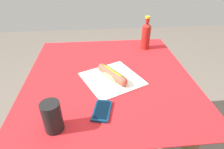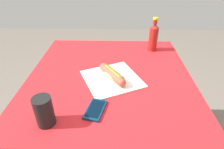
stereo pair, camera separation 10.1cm
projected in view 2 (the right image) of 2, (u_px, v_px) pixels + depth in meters
The scene contains 6 objects.
dining_table at pixel (110, 96), 1.15m from camera, with size 0.98×0.90×0.78m.
paper_wrapper at pixel (112, 79), 1.02m from camera, with size 0.28×0.28×0.01m, color silver.
hot_dog at pixel (112, 74), 1.01m from camera, with size 0.20×0.14×0.05m.
cell_phone at pixel (95, 109), 0.82m from camera, with size 0.14×0.10×0.01m.
soda_bottle at pixel (153, 37), 1.28m from camera, with size 0.06×0.06×0.23m.
drinking_cup at pixel (44, 111), 0.73m from camera, with size 0.07×0.07×0.13m, color black.
Camera 2 is at (0.89, 0.04, 1.36)m, focal length 30.23 mm.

